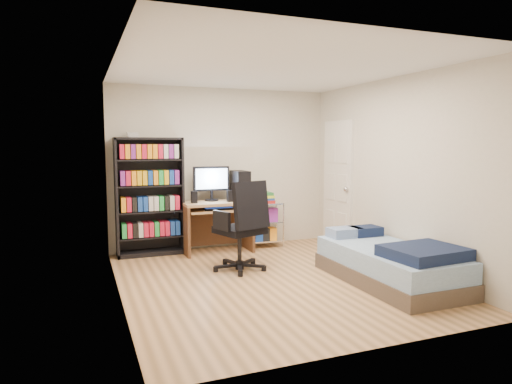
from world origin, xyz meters
name	(u,v)px	position (x,y,z in m)	size (l,w,h in m)	color
room	(272,177)	(0.00, 0.00, 1.25)	(3.58, 4.08, 2.58)	tan
media_shelf	(150,195)	(-1.16, 1.84, 0.89)	(0.97, 0.32, 1.80)	black
computer_desk	(222,205)	(-0.09, 1.71, 0.70)	(1.03, 0.60, 1.30)	#9E7751
office_chair	(242,242)	(-0.18, 0.55, 0.37)	(0.88, 0.88, 1.17)	black
wire_cart	(265,211)	(0.63, 1.75, 0.57)	(0.57, 0.43, 0.87)	white
bed	(390,263)	(1.26, -0.60, 0.24)	(0.94, 1.88, 0.54)	brown
door	(338,184)	(1.72, 1.35, 1.00)	(0.12, 0.80, 2.00)	silver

